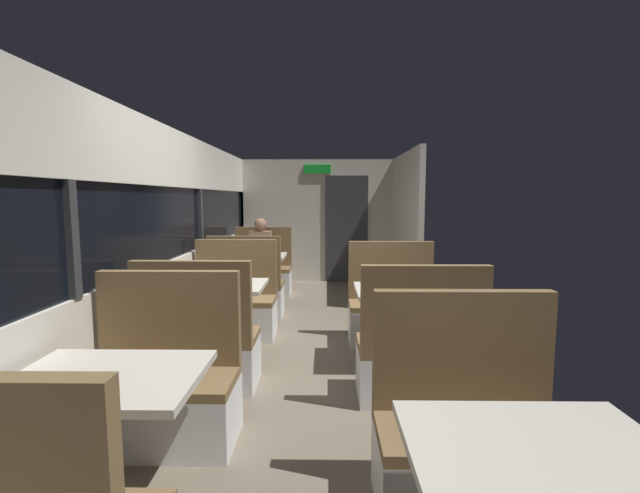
# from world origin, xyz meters

# --- Properties ---
(ground_plane) EXTENTS (3.30, 9.20, 0.02)m
(ground_plane) POSITION_xyz_m (0.00, 0.00, -0.01)
(ground_plane) COLOR #665B4C
(carriage_window_panel_left) EXTENTS (0.09, 8.48, 2.30)m
(carriage_window_panel_left) POSITION_xyz_m (-1.45, 0.00, 1.11)
(carriage_window_panel_left) COLOR beige
(carriage_window_panel_left) RESTS_ON ground_plane
(carriage_end_bulkhead) EXTENTS (2.90, 0.11, 2.30)m
(carriage_end_bulkhead) POSITION_xyz_m (0.06, 4.19, 1.14)
(carriage_end_bulkhead) COLOR beige
(carriage_end_bulkhead) RESTS_ON ground_plane
(carriage_aisle_panel_right) EXTENTS (0.08, 2.40, 2.30)m
(carriage_aisle_panel_right) POSITION_xyz_m (1.45, 3.00, 1.15)
(carriage_aisle_panel_right) COLOR beige
(carriage_aisle_panel_right) RESTS_ON ground_plane
(dining_table_near_window) EXTENTS (0.90, 0.70, 0.74)m
(dining_table_near_window) POSITION_xyz_m (-0.89, -2.09, 0.64)
(dining_table_near_window) COLOR #9E9EA3
(dining_table_near_window) RESTS_ON ground_plane
(bench_near_window_facing_entry) EXTENTS (0.95, 0.50, 1.10)m
(bench_near_window_facing_entry) POSITION_xyz_m (-0.89, -1.39, 0.33)
(bench_near_window_facing_entry) COLOR silver
(bench_near_window_facing_entry) RESTS_ON ground_plane
(dining_table_mid_window) EXTENTS (0.90, 0.70, 0.74)m
(dining_table_mid_window) POSITION_xyz_m (-0.89, 0.12, 0.64)
(dining_table_mid_window) COLOR #9E9EA3
(dining_table_mid_window) RESTS_ON ground_plane
(bench_mid_window_facing_end) EXTENTS (0.95, 0.50, 1.10)m
(bench_mid_window_facing_end) POSITION_xyz_m (-0.89, -0.58, 0.33)
(bench_mid_window_facing_end) COLOR silver
(bench_mid_window_facing_end) RESTS_ON ground_plane
(bench_mid_window_facing_entry) EXTENTS (0.95, 0.50, 1.10)m
(bench_mid_window_facing_entry) POSITION_xyz_m (-0.89, 0.82, 0.33)
(bench_mid_window_facing_entry) COLOR silver
(bench_mid_window_facing_entry) RESTS_ON ground_plane
(dining_table_far_window) EXTENTS (0.90, 0.70, 0.74)m
(dining_table_far_window) POSITION_xyz_m (-0.89, 2.33, 0.64)
(dining_table_far_window) COLOR #9E9EA3
(dining_table_far_window) RESTS_ON ground_plane
(bench_far_window_facing_end) EXTENTS (0.95, 0.50, 1.10)m
(bench_far_window_facing_end) POSITION_xyz_m (-0.89, 1.63, 0.33)
(bench_far_window_facing_end) COLOR silver
(bench_far_window_facing_end) RESTS_ON ground_plane
(bench_far_window_facing_entry) EXTENTS (0.95, 0.50, 1.10)m
(bench_far_window_facing_entry) POSITION_xyz_m (-0.89, 3.03, 0.33)
(bench_far_window_facing_entry) COLOR silver
(bench_far_window_facing_entry) RESTS_ON ground_plane
(dining_table_front_aisle) EXTENTS (0.90, 0.70, 0.74)m
(dining_table_front_aisle) POSITION_xyz_m (0.89, -2.69, 0.64)
(dining_table_front_aisle) COLOR #9E9EA3
(dining_table_front_aisle) RESTS_ON ground_plane
(bench_front_aisle_facing_entry) EXTENTS (0.95, 0.50, 1.10)m
(bench_front_aisle_facing_entry) POSITION_xyz_m (0.89, -1.99, 0.33)
(bench_front_aisle_facing_entry) COLOR silver
(bench_front_aisle_facing_entry) RESTS_ON ground_plane
(dining_table_rear_aisle) EXTENTS (0.90, 0.70, 0.74)m
(dining_table_rear_aisle) POSITION_xyz_m (0.89, -0.08, 0.64)
(dining_table_rear_aisle) COLOR #9E9EA3
(dining_table_rear_aisle) RESTS_ON ground_plane
(bench_rear_aisle_facing_end) EXTENTS (0.95, 0.50, 1.10)m
(bench_rear_aisle_facing_end) POSITION_xyz_m (0.89, -0.78, 0.33)
(bench_rear_aisle_facing_end) COLOR silver
(bench_rear_aisle_facing_end) RESTS_ON ground_plane
(bench_rear_aisle_facing_entry) EXTENTS (0.95, 0.50, 1.10)m
(bench_rear_aisle_facing_entry) POSITION_xyz_m (0.89, 0.62, 0.33)
(bench_rear_aisle_facing_entry) COLOR silver
(bench_rear_aisle_facing_entry) RESTS_ON ground_plane
(seated_passenger) EXTENTS (0.47, 0.55, 1.26)m
(seated_passenger) POSITION_xyz_m (-0.89, 2.96, 0.54)
(seated_passenger) COLOR #26262D
(seated_passenger) RESTS_ON ground_plane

